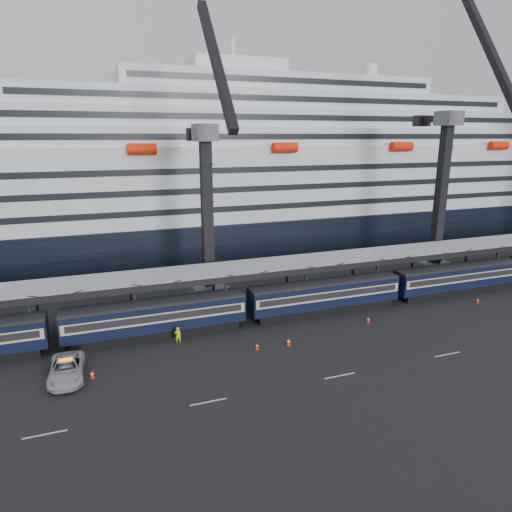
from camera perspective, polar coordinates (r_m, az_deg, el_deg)
name	(u,v)px	position (r m, az deg, el deg)	size (l,w,h in m)	color
ground	(435,335)	(53.09, 21.52, -9.18)	(260.00, 260.00, 0.00)	black
train	(349,291)	(57.07, 11.60, -4.37)	(133.05, 3.00, 4.05)	black
canopy	(365,256)	(61.84, 13.50, -0.02)	(130.00, 6.25, 5.53)	#999CA1
cruise_ship	(269,180)	(88.23, 1.63, 9.42)	(214.09, 28.84, 34.00)	black
crane_dark_near	(208,209)	(56.58, -6.04, 5.86)	(4.50, 17.75, 35.08)	#53555B
crane_dark_mid	(444,187)	(72.36, 22.40, 7.94)	(4.50, 18.24, 39.64)	#53555B
pickup_truck	(67,369)	(44.35, -22.60, -12.94)	(2.85, 6.18, 1.72)	#A3A5AA
worker	(178,335)	(48.04, -9.72, -9.73)	(0.64, 0.42, 1.76)	#E2FC0D
traffic_cone_a	(92,374)	(43.83, -19.81, -13.70)	(0.39, 0.39, 0.78)	#FC2707
traffic_cone_b	(257,346)	(46.35, 0.14, -11.18)	(0.35, 0.35, 0.71)	#FC2707
traffic_cone_c	(289,341)	(47.20, 4.10, -10.61)	(0.43, 0.43, 0.86)	#FC2707
traffic_cone_d	(368,319)	(54.01, 13.86, -7.71)	(0.36, 0.36, 0.73)	#FC2707
traffic_cone_e	(478,300)	(64.77, 25.97, -5.00)	(0.37, 0.37, 0.73)	#FC2707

